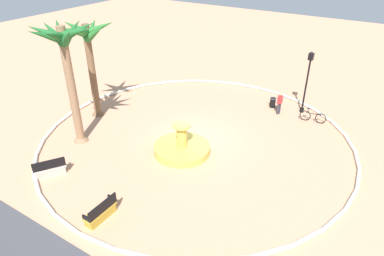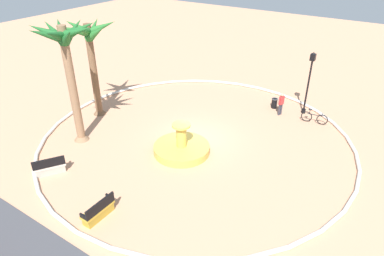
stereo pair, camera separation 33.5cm
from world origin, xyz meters
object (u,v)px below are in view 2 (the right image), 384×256
Objects in this scene: palm_tree_near_fountain at (90,47)px; bench_east at (99,211)px; bench_west at (50,168)px; trash_bin at (274,103)px; bicycle_red_frame at (314,118)px; fountain at (182,148)px; palm_tree_by_curb at (66,52)px; person_cyclist_helmet at (281,103)px; lamppost at (309,78)px.

bench_east is at bearing 136.43° from palm_tree_near_fountain.
palm_tree_near_fountain reaches higher than bench_east.
bench_west reaches higher than trash_bin.
bicycle_red_frame reaches higher than trash_bin.
fountain is 1.98× the size of bench_west.
palm_tree_by_curb is 14.01m from person_cyclist_helmet.
person_cyclist_helmet is (-3.02, -13.91, 0.55)m from bench_east.
bench_east is 1.00× the size of person_cyclist_helmet.
trash_bin is at bearing -47.23° from person_cyclist_helmet.
palm_tree_by_curb is (5.90, 2.21, 5.19)m from fountain.
person_cyclist_helmet is (2.31, 0.10, 0.51)m from bicycle_red_frame.
fountain reaches higher than bicycle_red_frame.
palm_tree_by_curb is 15.25m from lamppost.
trash_bin is (-2.27, -14.72, 0.04)m from bench_east.
lamppost is 3.00m from trash_bin.
fountain is 0.45× the size of palm_tree_by_curb.
palm_tree_by_curb reaches higher than bench_west.
bench_west is 2.22× the size of trash_bin.
bicycle_red_frame is at bearing -138.37° from palm_tree_by_curb.
bench_east is at bearing 77.77° from person_cyclist_helmet.
fountain is 10.03m from lamppost.
bench_east is at bearing 89.55° from fountain.
trash_bin is (-6.81, -13.83, 0.04)m from bench_west.
fountain is at bearing 64.20° from lamppost.
palm_tree_by_curb is at bearing -34.89° from bench_east.
bench_east is at bearing 145.11° from palm_tree_by_curb.
palm_tree_near_fountain is 4.02× the size of person_cyclist_helmet.
person_cyclist_helmet is at bearing 132.77° from trash_bin.
palm_tree_near_fountain reaches higher than fountain.
palm_tree_by_curb reaches higher than bicycle_red_frame.
palm_tree_by_curb reaches higher than person_cyclist_helmet.
person_cyclist_helmet reaches higher than bench_east.
trash_bin is at bearing 10.25° from lamppost.
bench_east is at bearing 168.90° from bench_west.
palm_tree_near_fountain is (7.53, -0.82, 4.45)m from fountain.
bench_east and bench_west have the same top height.
lamppost is 2.56× the size of bicycle_red_frame.
person_cyclist_helmet is at bearing 42.35° from lamppost.
bench_east is at bearing 69.19° from bicycle_red_frame.
lamppost is 6.01× the size of trash_bin.
lamppost is at bearing -145.91° from palm_tree_near_fountain.
fountain is 0.73× the size of lamppost.
bicycle_red_frame is at bearing -124.34° from fountain.
palm_tree_by_curb is at bearing -67.73° from bench_west.
palm_tree_near_fountain is at bearing -61.76° from palm_tree_by_curb.
person_cyclist_helmet is at bearing 2.43° from bicycle_red_frame.
trash_bin is 1.21m from person_cyclist_helmet.
bicycle_red_frame is (-12.80, -6.90, -4.35)m from palm_tree_near_fountain.
fountain is at bearing -159.47° from palm_tree_by_curb.
trash_bin is (-8.12, -10.64, -5.09)m from palm_tree_by_curb.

